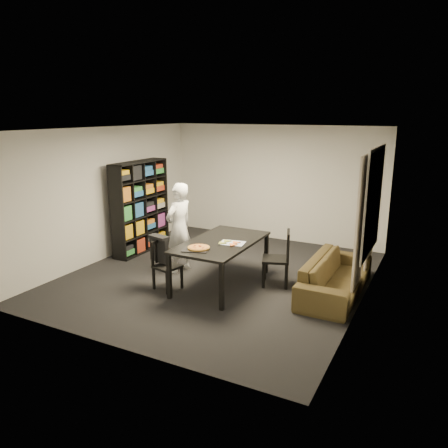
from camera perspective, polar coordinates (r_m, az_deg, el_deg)
The scene contains 16 objects.
room at distance 7.56m, azimuth -0.82°, elevation 2.41°, with size 5.01×5.51×2.61m.
window_pane at distance 7.32m, azimuth 18.96°, elevation 2.82°, with size 0.02×1.40×1.60m, color black.
window_frame at distance 7.32m, azimuth 18.93°, elevation 2.83°, with size 0.03×1.52×1.72m, color white.
curtain_left at distance 6.91m, azimuth 17.37°, elevation -0.70°, with size 0.03×0.70×2.25m, color #C0B3A4.
curtain_right at distance 7.91m, azimuth 18.73°, elevation 1.06°, with size 0.03×0.70×2.25m, color #C0B3A4.
bookshelf at distance 9.28m, azimuth -10.86°, elevation 2.22°, with size 0.35×1.50×1.90m, color black.
dining_table at distance 7.33m, azimuth -0.36°, elevation -2.77°, with size 1.03×1.86×0.78m.
chair_left at distance 7.34m, azimuth -7.84°, elevation -4.82°, with size 0.46×0.46×0.82m.
chair_right at distance 7.44m, azimuth 7.49°, elevation -3.97°, with size 0.56×0.56×0.95m.
draped_jacket at distance 7.35m, azimuth -8.48°, elevation -3.08°, with size 0.39×0.24×0.46m.
person at distance 7.97m, azimuth -5.89°, elevation -0.51°, with size 0.60×0.40×1.66m, color white.
baking_tray at distance 6.87m, azimuth -3.72°, elevation -3.33°, with size 0.40×0.32×0.01m, color black.
pepperoni_pizza at distance 6.89m, azimuth -3.33°, elevation -3.10°, with size 0.35×0.35×0.03m.
kitchen_towel at distance 7.19m, azimuth 1.09°, elevation -2.51°, with size 0.40×0.30×0.01m, color white.
pizza_slices at distance 7.17m, azimuth 0.66°, elevation -2.47°, with size 0.37×0.31×0.01m, color gold, non-canonical shape.
sofa at distance 7.33m, azimuth 14.38°, elevation -6.63°, with size 2.05×0.80×0.60m, color #423C1A.
Camera 1 is at (3.48, -6.52, 2.88)m, focal length 35.00 mm.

